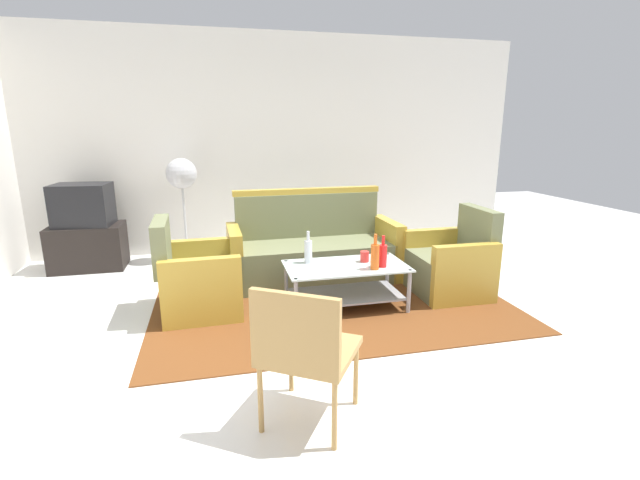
{
  "coord_description": "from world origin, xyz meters",
  "views": [
    {
      "loc": [
        -0.93,
        -3.0,
        1.63
      ],
      "look_at": [
        -0.04,
        0.75,
        0.65
      ],
      "focal_mm": 25.1,
      "sensor_mm": 36.0,
      "label": 1
    }
  ],
  "objects_px": {
    "wicker_chair": "(304,346)",
    "television": "(83,205)",
    "armchair_left": "(197,281)",
    "armchair_right": "(451,266)",
    "coffee_table": "(346,280)",
    "bottle_orange": "(375,256)",
    "bottle_clear": "(308,251)",
    "pedestal_fan": "(182,180)",
    "tv_stand": "(88,247)",
    "bottle_red": "(383,255)",
    "couch": "(313,252)",
    "cup": "(365,257)"
  },
  "relations": [
    {
      "from": "armchair_right",
      "to": "television",
      "type": "height_order",
      "value": "television"
    },
    {
      "from": "couch",
      "to": "tv_stand",
      "type": "distance_m",
      "value": 2.68
    },
    {
      "from": "couch",
      "to": "tv_stand",
      "type": "bearing_deg",
      "value": -23.06
    },
    {
      "from": "couch",
      "to": "armchair_left",
      "type": "xyz_separation_m",
      "value": [
        -1.2,
        -0.61,
        -0.03
      ]
    },
    {
      "from": "wicker_chair",
      "to": "couch",
      "type": "bearing_deg",
      "value": 109.22
    },
    {
      "from": "cup",
      "to": "tv_stand",
      "type": "bearing_deg",
      "value": 147.67
    },
    {
      "from": "couch",
      "to": "bottle_clear",
      "type": "relative_size",
      "value": 6.08
    },
    {
      "from": "television",
      "to": "pedestal_fan",
      "type": "bearing_deg",
      "value": -173.23
    },
    {
      "from": "bottle_red",
      "to": "tv_stand",
      "type": "height_order",
      "value": "bottle_red"
    },
    {
      "from": "armchair_right",
      "to": "coffee_table",
      "type": "distance_m",
      "value": 1.13
    },
    {
      "from": "couch",
      "to": "armchair_right",
      "type": "bearing_deg",
      "value": 148.85
    },
    {
      "from": "tv_stand",
      "to": "pedestal_fan",
      "type": "bearing_deg",
      "value": 2.59
    },
    {
      "from": "armchair_left",
      "to": "television",
      "type": "distance_m",
      "value": 2.12
    },
    {
      "from": "bottle_red",
      "to": "television",
      "type": "bearing_deg",
      "value": 146.02
    },
    {
      "from": "bottle_red",
      "to": "wicker_chair",
      "type": "relative_size",
      "value": 0.34
    },
    {
      "from": "pedestal_fan",
      "to": "armchair_left",
      "type": "bearing_deg",
      "value": -83.97
    },
    {
      "from": "armchair_right",
      "to": "television",
      "type": "distance_m",
      "value": 4.13
    },
    {
      "from": "bottle_orange",
      "to": "wicker_chair",
      "type": "xyz_separation_m",
      "value": [
        -0.92,
        -1.41,
        -0.04
      ]
    },
    {
      "from": "bottle_clear",
      "to": "pedestal_fan",
      "type": "distance_m",
      "value": 2.15
    },
    {
      "from": "cup",
      "to": "television",
      "type": "relative_size",
      "value": 0.16
    },
    {
      "from": "armchair_left",
      "to": "bottle_orange",
      "type": "height_order",
      "value": "armchair_left"
    },
    {
      "from": "armchair_right",
      "to": "cup",
      "type": "relative_size",
      "value": 8.5
    },
    {
      "from": "armchair_left",
      "to": "tv_stand",
      "type": "xyz_separation_m",
      "value": [
        -1.28,
        1.61,
        -0.03
      ]
    },
    {
      "from": "coffee_table",
      "to": "bottle_red",
      "type": "distance_m",
      "value": 0.41
    },
    {
      "from": "bottle_orange",
      "to": "cup",
      "type": "height_order",
      "value": "bottle_orange"
    },
    {
      "from": "bottle_red",
      "to": "bottle_orange",
      "type": "distance_m",
      "value": 0.11
    },
    {
      "from": "television",
      "to": "pedestal_fan",
      "type": "xyz_separation_m",
      "value": [
        1.11,
        0.05,
        0.25
      ]
    },
    {
      "from": "armchair_left",
      "to": "coffee_table",
      "type": "bearing_deg",
      "value": 78.53
    },
    {
      "from": "bottle_orange",
      "to": "bottle_clear",
      "type": "bearing_deg",
      "value": 148.52
    },
    {
      "from": "armchair_right",
      "to": "cup",
      "type": "xyz_separation_m",
      "value": [
        -0.93,
        -0.05,
        0.17
      ]
    },
    {
      "from": "cup",
      "to": "wicker_chair",
      "type": "height_order",
      "value": "wicker_chair"
    },
    {
      "from": "armchair_right",
      "to": "wicker_chair",
      "type": "height_order",
      "value": "armchair_right"
    },
    {
      "from": "bottle_red",
      "to": "pedestal_fan",
      "type": "distance_m",
      "value": 2.74
    },
    {
      "from": "armchair_left",
      "to": "armchair_right",
      "type": "xyz_separation_m",
      "value": [
        2.45,
        -0.11,
        0.0
      ]
    },
    {
      "from": "couch",
      "to": "television",
      "type": "height_order",
      "value": "television"
    },
    {
      "from": "cup",
      "to": "television",
      "type": "bearing_deg",
      "value": 147.63
    },
    {
      "from": "armchair_left",
      "to": "bottle_clear",
      "type": "xyz_separation_m",
      "value": [
        1.0,
        -0.07,
        0.24
      ]
    },
    {
      "from": "armchair_right",
      "to": "cup",
      "type": "distance_m",
      "value": 0.94
    },
    {
      "from": "tv_stand",
      "to": "television",
      "type": "bearing_deg",
      "value": 85.69
    },
    {
      "from": "bottle_orange",
      "to": "television",
      "type": "bearing_deg",
      "value": 144.49
    },
    {
      "from": "cup",
      "to": "coffee_table",
      "type": "bearing_deg",
      "value": -161.88
    },
    {
      "from": "armchair_right",
      "to": "wicker_chair",
      "type": "bearing_deg",
      "value": 133.31
    },
    {
      "from": "wicker_chair",
      "to": "television",
      "type": "bearing_deg",
      "value": 151.85
    },
    {
      "from": "armchair_right",
      "to": "bottle_red",
      "type": "distance_m",
      "value": 0.89
    },
    {
      "from": "bottle_orange",
      "to": "tv_stand",
      "type": "height_order",
      "value": "bottle_orange"
    },
    {
      "from": "armchair_left",
      "to": "bottle_clear",
      "type": "height_order",
      "value": "armchair_left"
    },
    {
      "from": "armchair_left",
      "to": "cup",
      "type": "xyz_separation_m",
      "value": [
        1.52,
        -0.16,
        0.17
      ]
    },
    {
      "from": "bottle_orange",
      "to": "tv_stand",
      "type": "xyz_separation_m",
      "value": [
        -2.82,
        2.01,
        -0.27
      ]
    },
    {
      "from": "couch",
      "to": "bottle_orange",
      "type": "xyz_separation_m",
      "value": [
        0.33,
        -1.01,
        0.22
      ]
    },
    {
      "from": "coffee_table",
      "to": "armchair_left",
      "type": "bearing_deg",
      "value": 170.34
    }
  ]
}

